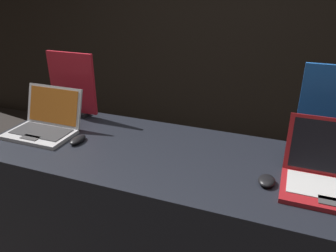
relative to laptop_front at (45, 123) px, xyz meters
The scene contains 8 objects.
wall_back 2.12m from the laptop_front, 69.42° to the left, with size 8.00×0.05×2.80m.
display_counter 0.88m from the laptop_front, ahead, with size 1.91×0.71×0.88m.
laptop_front is the anchor object (origin of this frame).
mouse_front 0.25m from the laptop_front, 10.28° to the right, with size 0.06×0.12×0.03m.
promo_stand_front 0.31m from the laptop_front, 90.00° to the left, with size 0.31×0.07×0.39m.
laptop_back 1.45m from the laptop_front, ahead, with size 0.39×0.31×0.26m.
mouse_back 1.21m from the laptop_front, ahead, with size 0.07×0.10×0.03m.
promo_stand_back 1.49m from the laptop_front, 11.52° to the left, with size 0.33×0.07×0.44m.
Camera 1 is at (0.50, -0.96, 1.66)m, focal length 35.00 mm.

